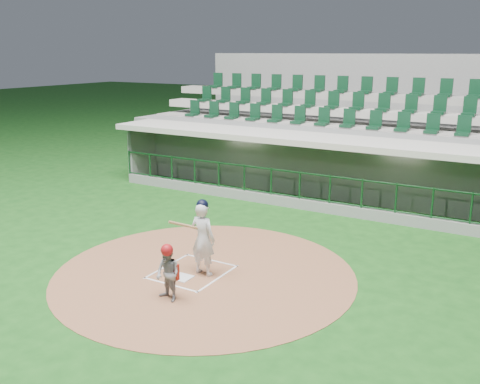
# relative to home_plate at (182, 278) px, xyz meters

# --- Properties ---
(ground) EXTENTS (120.00, 120.00, 0.00)m
(ground) POSITION_rel_home_plate_xyz_m (0.00, 0.70, -0.02)
(ground) COLOR #144714
(ground) RESTS_ON ground
(dirt_circle) EXTENTS (7.20, 7.20, 0.01)m
(dirt_circle) POSITION_rel_home_plate_xyz_m (0.30, 0.50, -0.02)
(dirt_circle) COLOR brown
(dirt_circle) RESTS_ON ground
(home_plate) EXTENTS (0.43, 0.43, 0.02)m
(home_plate) POSITION_rel_home_plate_xyz_m (0.00, 0.00, 0.00)
(home_plate) COLOR silver
(home_plate) RESTS_ON dirt_circle
(batter_box_chalk) EXTENTS (1.55, 1.80, 0.01)m
(batter_box_chalk) POSITION_rel_home_plate_xyz_m (0.00, 0.40, -0.00)
(batter_box_chalk) COLOR silver
(batter_box_chalk) RESTS_ON ground
(dugout_structure) EXTENTS (16.40, 3.70, 3.00)m
(dugout_structure) POSITION_rel_home_plate_xyz_m (-0.05, 8.54, 0.94)
(dugout_structure) COLOR slate
(dugout_structure) RESTS_ON ground
(seating_deck) EXTENTS (17.00, 6.72, 5.15)m
(seating_deck) POSITION_rel_home_plate_xyz_m (0.00, 11.61, 1.40)
(seating_deck) COLOR slate
(seating_deck) RESTS_ON ground
(batter) EXTENTS (0.87, 0.87, 1.85)m
(batter) POSITION_rel_home_plate_xyz_m (0.30, 0.45, 0.91)
(batter) COLOR silver
(batter) RESTS_ON dirt_circle
(catcher) EXTENTS (0.67, 0.57, 1.27)m
(catcher) POSITION_rel_home_plate_xyz_m (0.43, -1.06, 0.61)
(catcher) COLOR gray
(catcher) RESTS_ON dirt_circle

